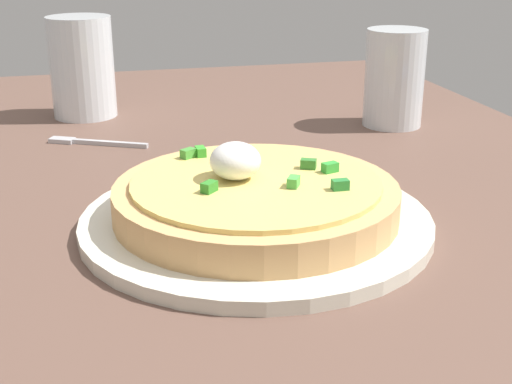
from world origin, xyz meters
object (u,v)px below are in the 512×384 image
Objects in this scene: cup_near at (83,73)px; fork at (90,142)px; cup_far at (394,84)px; plate at (256,221)px; pizza at (255,197)px.

fork is (13.31, 0.11, -5.39)cm from cup_near.
cup_far is at bearing -154.21° from fork.
cup_near is at bearing -63.05° from fork.
fork is at bearing -155.31° from plate.
cup_near is at bearing -162.67° from plate.
plate is at bearing 141.17° from fork.
fork is at bearing -155.36° from pizza.
plate is at bearing -41.64° from cup_far.
plate is at bearing 17.33° from cup_near.
fork is (-27.36, -12.55, -2.42)cm from pizza.
cup_near is (-40.70, -12.70, 5.09)cm from plate.
cup_near reaches higher than plate.
plate reaches higher than fork.
pizza is 42.70cm from cup_near.
pizza is 36.16cm from cup_far.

